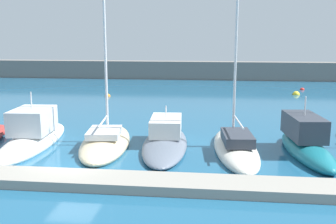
{
  "coord_description": "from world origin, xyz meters",
  "views": [
    {
      "loc": [
        7.42,
        -19.43,
        7.14
      ],
      "look_at": [
        4.49,
        6.36,
        2.01
      ],
      "focal_mm": 41.81,
      "sensor_mm": 36.0,
      "label": 1
    }
  ],
  "objects_px": {
    "sailboat_ivory_seventh": "(235,146)",
    "mooring_buoy_orange": "(108,96)",
    "motorboat_teal_eighth": "(306,142)",
    "motorboat_white_fourth": "(34,135)",
    "motorboat_slate_sixth": "(165,139)",
    "mooring_buoy_yellow": "(296,95)",
    "mooring_buoy_red": "(302,90)",
    "sailboat_sand_fifth": "(106,141)"
  },
  "relations": [
    {
      "from": "sailboat_ivory_seventh",
      "to": "mooring_buoy_orange",
      "type": "relative_size",
      "value": 23.16
    },
    {
      "from": "motorboat_teal_eighth",
      "to": "mooring_buoy_orange",
      "type": "xyz_separation_m",
      "value": [
        -17.96,
        20.76,
        -0.75
      ]
    },
    {
      "from": "motorboat_white_fourth",
      "to": "motorboat_slate_sixth",
      "type": "xyz_separation_m",
      "value": [
        8.73,
        0.55,
        -0.16
      ]
    },
    {
      "from": "mooring_buoy_orange",
      "to": "mooring_buoy_yellow",
      "type": "bearing_deg",
      "value": 9.93
    },
    {
      "from": "motorboat_slate_sixth",
      "to": "mooring_buoy_yellow",
      "type": "bearing_deg",
      "value": -32.01
    },
    {
      "from": "motorboat_slate_sixth",
      "to": "sailboat_ivory_seventh",
      "type": "bearing_deg",
      "value": -103.94
    },
    {
      "from": "motorboat_teal_eighth",
      "to": "mooring_buoy_red",
      "type": "bearing_deg",
      "value": -17.74
    },
    {
      "from": "sailboat_ivory_seventh",
      "to": "mooring_buoy_red",
      "type": "xyz_separation_m",
      "value": [
        10.31,
        29.22,
        -0.36
      ]
    },
    {
      "from": "sailboat_ivory_seventh",
      "to": "mooring_buoy_yellow",
      "type": "height_order",
      "value": "sailboat_ivory_seventh"
    },
    {
      "from": "motorboat_white_fourth",
      "to": "motorboat_slate_sixth",
      "type": "relative_size",
      "value": 1.02
    },
    {
      "from": "sailboat_sand_fifth",
      "to": "motorboat_teal_eighth",
      "type": "xyz_separation_m",
      "value": [
        12.53,
        -0.27,
        0.42
      ]
    },
    {
      "from": "mooring_buoy_red",
      "to": "mooring_buoy_orange",
      "type": "xyz_separation_m",
      "value": [
        -24.07,
        -8.35,
        0.0
      ]
    },
    {
      "from": "sailboat_sand_fifth",
      "to": "mooring_buoy_yellow",
      "type": "relative_size",
      "value": 16.89
    },
    {
      "from": "sailboat_sand_fifth",
      "to": "motorboat_teal_eighth",
      "type": "bearing_deg",
      "value": -98.14
    },
    {
      "from": "mooring_buoy_yellow",
      "to": "sailboat_ivory_seventh",
      "type": "bearing_deg",
      "value": -109.21
    },
    {
      "from": "motorboat_white_fourth",
      "to": "motorboat_slate_sixth",
      "type": "distance_m",
      "value": 8.75
    },
    {
      "from": "motorboat_white_fourth",
      "to": "mooring_buoy_orange",
      "type": "distance_m",
      "value": 20.59
    },
    {
      "from": "motorboat_teal_eighth",
      "to": "mooring_buoy_orange",
      "type": "relative_size",
      "value": 12.32
    },
    {
      "from": "motorboat_teal_eighth",
      "to": "mooring_buoy_red",
      "type": "height_order",
      "value": "motorboat_teal_eighth"
    },
    {
      "from": "motorboat_white_fourth",
      "to": "sailboat_sand_fifth",
      "type": "bearing_deg",
      "value": -92.5
    },
    {
      "from": "motorboat_slate_sixth",
      "to": "mooring_buoy_red",
      "type": "xyz_separation_m",
      "value": [
        14.78,
        28.38,
        -0.44
      ]
    },
    {
      "from": "mooring_buoy_orange",
      "to": "motorboat_teal_eighth",
      "type": "bearing_deg",
      "value": -49.15
    },
    {
      "from": "sailboat_sand_fifth",
      "to": "mooring_buoy_yellow",
      "type": "height_order",
      "value": "sailboat_sand_fifth"
    },
    {
      "from": "mooring_buoy_yellow",
      "to": "motorboat_teal_eighth",
      "type": "bearing_deg",
      "value": -100.19
    },
    {
      "from": "motorboat_white_fourth",
      "to": "mooring_buoy_red",
      "type": "height_order",
      "value": "motorboat_white_fourth"
    },
    {
      "from": "sailboat_ivory_seventh",
      "to": "mooring_buoy_red",
      "type": "bearing_deg",
      "value": -24.4
    },
    {
      "from": "sailboat_ivory_seventh",
      "to": "motorboat_teal_eighth",
      "type": "distance_m",
      "value": 4.22
    },
    {
      "from": "sailboat_sand_fifth",
      "to": "mooring_buoy_red",
      "type": "bearing_deg",
      "value": -39.79
    },
    {
      "from": "mooring_buoy_orange",
      "to": "motorboat_slate_sixth",
      "type": "bearing_deg",
      "value": -65.13
    },
    {
      "from": "sailboat_sand_fifth",
      "to": "mooring_buoy_red",
      "type": "relative_size",
      "value": 24.86
    },
    {
      "from": "motorboat_white_fourth",
      "to": "sailboat_ivory_seventh",
      "type": "bearing_deg",
      "value": -94.7
    },
    {
      "from": "sailboat_sand_fifth",
      "to": "mooring_buoy_red",
      "type": "distance_m",
      "value": 34.35
    },
    {
      "from": "mooring_buoy_orange",
      "to": "mooring_buoy_yellow",
      "type": "height_order",
      "value": "mooring_buoy_yellow"
    },
    {
      "from": "motorboat_white_fourth",
      "to": "sailboat_sand_fifth",
      "type": "distance_m",
      "value": 4.88
    },
    {
      "from": "motorboat_white_fourth",
      "to": "sailboat_sand_fifth",
      "type": "relative_size",
      "value": 0.67
    },
    {
      "from": "motorboat_white_fourth",
      "to": "sailboat_ivory_seventh",
      "type": "distance_m",
      "value": 13.21
    },
    {
      "from": "motorboat_white_fourth",
      "to": "mooring_buoy_orange",
      "type": "relative_size",
      "value": 15.05
    },
    {
      "from": "mooring_buoy_orange",
      "to": "mooring_buoy_yellow",
      "type": "relative_size",
      "value": 0.76
    },
    {
      "from": "motorboat_teal_eighth",
      "to": "motorboat_white_fourth",
      "type": "bearing_deg",
      "value": 83.49
    },
    {
      "from": "mooring_buoy_red",
      "to": "motorboat_teal_eighth",
      "type": "bearing_deg",
      "value": -101.85
    },
    {
      "from": "mooring_buoy_yellow",
      "to": "mooring_buoy_orange",
      "type": "bearing_deg",
      "value": -170.07
    },
    {
      "from": "sailboat_ivory_seventh",
      "to": "motorboat_teal_eighth",
      "type": "bearing_deg",
      "value": -93.59
    }
  ]
}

